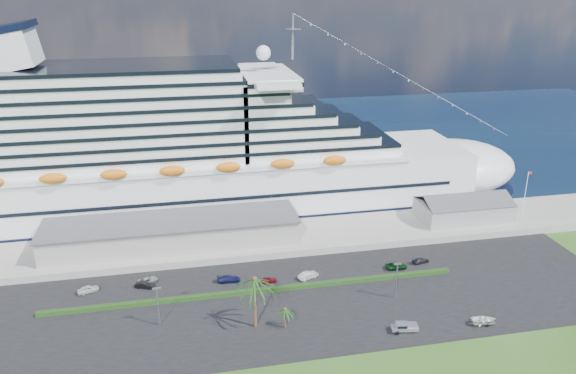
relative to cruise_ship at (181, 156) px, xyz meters
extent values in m
plane|color=#2D4717|center=(21.53, -64.00, -16.69)|extent=(420.00, 420.00, 0.00)
cube|color=black|center=(21.53, -53.00, -16.63)|extent=(140.00, 38.00, 0.12)
cube|color=gray|center=(21.53, -24.00, -15.79)|extent=(240.00, 20.00, 1.80)
cube|color=black|center=(21.53, 66.00, -16.68)|extent=(420.00, 160.00, 0.02)
cube|color=silver|center=(1.53, 0.00, -8.69)|extent=(160.00, 30.00, 16.00)
ellipsoid|color=silver|center=(81.53, 0.00, -8.69)|extent=(40.00, 30.00, 16.00)
cube|color=black|center=(1.53, 0.00, -15.49)|extent=(164.00, 30.60, 2.40)
cube|color=silver|center=(-10.47, 0.00, 12.91)|extent=(128.00, 26.00, 24.80)
cube|color=silver|center=(24.33, 0.00, 20.71)|extent=(14.00, 38.00, 3.20)
cube|color=silver|center=(-38.47, 0.00, 30.31)|extent=(11.58, 14.00, 11.58)
cylinder|color=gray|center=(31.53, 0.00, 31.31)|extent=(0.70, 0.70, 12.00)
ellipsoid|color=orange|center=(-2.47, -15.80, 1.11)|extent=(90.00, 2.40, 2.60)
ellipsoid|color=orange|center=(-2.47, 15.80, 1.11)|extent=(90.00, 2.40, 2.60)
cube|color=black|center=(1.53, 0.00, -7.89)|extent=(144.00, 30.40, 0.90)
cube|color=gray|center=(-3.47, -24.00, -11.89)|extent=(60.00, 14.00, 6.00)
cube|color=#4C4C54|center=(-3.47, -24.00, -8.79)|extent=(61.00, 15.00, 0.40)
cube|color=gray|center=(73.53, -24.00, -12.49)|extent=(24.00, 12.00, 4.80)
cube|color=#4C4C54|center=(73.53, -27.00, -8.89)|extent=(24.00, 6.31, 2.74)
cube|color=#4C4C54|center=(73.53, -21.00, -8.89)|extent=(24.00, 6.31, 2.74)
cylinder|color=silver|center=(91.53, -24.00, -8.89)|extent=(0.16, 0.16, 12.00)
cube|color=red|center=(92.03, -24.00, -3.29)|extent=(1.00, 0.04, 0.70)
cube|color=black|center=(13.53, -48.00, -16.12)|extent=(88.00, 1.10, 0.90)
cylinder|color=gray|center=(-6.47, -56.00, -12.57)|extent=(0.24, 0.24, 8.00)
cube|color=gray|center=(-6.47, -56.00, -8.47)|extent=(1.60, 0.35, 0.35)
cylinder|color=gray|center=(41.53, -56.00, -12.57)|extent=(0.24, 0.24, 8.00)
cube|color=gray|center=(41.53, -56.00, -8.47)|extent=(1.60, 0.35, 0.35)
cylinder|color=#47301E|center=(11.53, -60.00, -11.44)|extent=(0.54, 0.54, 10.50)
sphere|color=#47301E|center=(11.53, -60.00, -6.19)|extent=(0.98, 0.98, 0.98)
cylinder|color=#47301E|center=(17.03, -61.50, -14.59)|extent=(0.35, 0.35, 4.20)
sphere|color=#47301E|center=(17.03, -61.50, -12.49)|extent=(0.73, 0.73, 0.73)
imported|color=silver|center=(-21.47, -40.64, -15.81)|extent=(4.84, 3.20, 1.53)
imported|color=black|center=(-9.75, -41.14, -15.89)|extent=(4.39, 2.76, 1.37)
imported|color=#999AA1|center=(-9.13, -39.03, -15.96)|extent=(4.90, 3.63, 1.24)
imported|color=#131844|center=(8.25, -42.21, -15.85)|extent=(5.13, 2.40, 1.45)
imported|color=maroon|center=(16.73, -44.32, -15.96)|extent=(3.67, 1.66, 1.22)
imported|color=silver|center=(25.71, -44.26, -15.80)|extent=(4.98, 3.47, 1.56)
imported|color=black|center=(46.59, -44.05, -15.88)|extent=(5.10, 2.49, 1.40)
imported|color=#232328|center=(53.19, -42.58, -15.95)|extent=(4.59, 2.72, 1.25)
cylinder|color=black|center=(37.10, -68.12, -16.20)|extent=(0.79, 0.39, 0.75)
cylinder|color=black|center=(37.10, -66.34, -16.20)|extent=(0.79, 0.39, 0.75)
cylinder|color=black|center=(40.39, -68.12, -16.20)|extent=(0.79, 0.39, 0.75)
cylinder|color=black|center=(40.39, -66.34, -16.20)|extent=(0.79, 0.39, 0.75)
cube|color=#A7A9AE|center=(38.88, -67.23, -15.87)|extent=(5.32, 2.72, 0.66)
cube|color=#A7A9AE|center=(40.25, -67.23, -15.49)|extent=(2.54, 2.19, 0.52)
cube|color=#A7A9AE|center=(38.23, -67.23, -15.21)|extent=(2.34, 2.11, 0.89)
cube|color=black|center=(38.23, -67.23, -15.12)|extent=(2.17, 2.13, 0.52)
cube|color=#A7A9AE|center=(36.72, -67.23, -15.68)|extent=(1.14, 1.90, 0.33)
cube|color=gray|center=(54.64, -68.35, -16.05)|extent=(4.54, 2.09, 0.11)
cylinder|color=gray|center=(52.63, -68.35, -16.05)|extent=(2.09, 0.31, 0.08)
cylinder|color=black|center=(55.02, -69.21, -16.27)|extent=(0.63, 0.28, 0.61)
cylinder|color=black|center=(55.02, -67.49, -16.27)|extent=(0.63, 0.28, 0.61)
imported|color=white|center=(54.64, -68.35, -15.49)|extent=(5.18, 3.96, 1.00)
camera|label=1|loc=(-0.81, -150.73, 46.29)|focal=35.00mm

